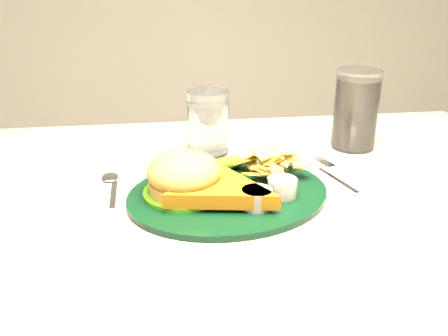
# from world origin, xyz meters

# --- Properties ---
(dinner_plate) EXTENTS (0.39, 0.35, 0.07)m
(dinner_plate) POSITION_xyz_m (-0.00, -0.01, 0.79)
(dinner_plate) COLOR black
(dinner_plate) RESTS_ON table
(water_glass) EXTENTS (0.10, 0.10, 0.13)m
(water_glass) POSITION_xyz_m (-0.02, 0.19, 0.81)
(water_glass) COLOR silver
(water_glass) RESTS_ON table
(cola_glass) EXTENTS (0.11, 0.11, 0.16)m
(cola_glass) POSITION_xyz_m (0.28, 0.18, 0.83)
(cola_glass) COLOR black
(cola_glass) RESTS_ON table
(fork_napkin) EXTENTS (0.15, 0.17, 0.01)m
(fork_napkin) POSITION_xyz_m (0.19, 0.03, 0.76)
(fork_napkin) COLOR white
(fork_napkin) RESTS_ON table
(spoon) EXTENTS (0.04, 0.14, 0.01)m
(spoon) POSITION_xyz_m (-0.19, 0.02, 0.75)
(spoon) COLOR silver
(spoon) RESTS_ON table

